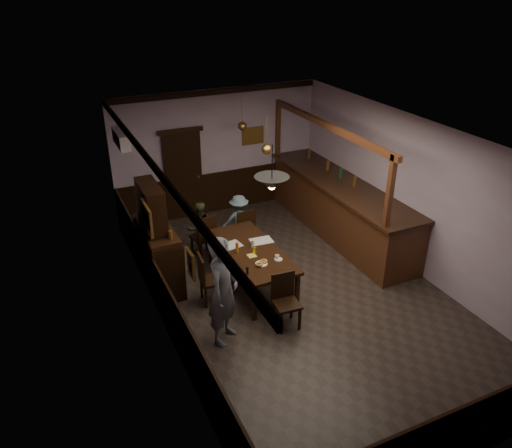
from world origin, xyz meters
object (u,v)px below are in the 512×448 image
chair_far_left (205,235)px  person_seated_left (200,228)px  sideboard (157,245)px  pendant_brass_mid (267,149)px  person_standing (224,291)px  pendant_brass_far (242,126)px  chair_near (285,298)px  bar_counter (340,207)px  person_seated_right (239,220)px  soda_can (255,250)px  chair_far_right (244,227)px  coffee_cup (277,257)px  pendant_iron (272,183)px  dining_table (251,253)px  chair_side (208,277)px

chair_far_left → person_seated_left: (-0.02, 0.28, 0.03)m
person_seated_left → sideboard: size_ratio=0.57×
chair_far_left → pendant_brass_mid: bearing=152.4°
pendant_brass_mid → person_standing: bearing=-129.1°
sideboard → pendant_brass_far: pendant_brass_far is taller
chair_near → pendant_brass_mid: 2.97m
person_standing → bar_counter: bar_counter is taller
sideboard → person_seated_right: bearing=21.8°
soda_can → pendant_brass_mid: size_ratio=0.15×
chair_far_right → person_standing: 2.96m
coffee_cup → pendant_brass_far: size_ratio=0.10×
person_standing → pendant_brass_mid: 3.15m
person_seated_left → pendant_iron: pendant_iron is taller
chair_near → bar_counter: bearing=46.6°
chair_near → person_seated_right: size_ratio=0.83×
dining_table → chair_far_right: (0.43, 1.28, -0.17)m
chair_far_right → bar_counter: bar_counter is taller
sideboard → pendant_brass_mid: size_ratio=2.50×
chair_far_right → chair_side: chair_side is taller
soda_can → pendant_iron: bearing=-90.0°
chair_side → pendant_brass_far: 3.81m
chair_far_left → chair_far_right: chair_far_left is taller
chair_far_right → soda_can: chair_far_right is taller
coffee_cup → sideboard: (-1.84, 1.27, 0.01)m
person_seated_right → sideboard: bearing=34.1°
chair_near → bar_counter: 3.55m
chair_side → person_seated_right: (1.35, 1.76, 0.04)m
chair_far_right → sideboard: sideboard is taller
bar_counter → pendant_brass_mid: pendant_brass_mid is taller
chair_far_left → pendant_brass_far: size_ratio=1.23×
coffee_cup → pendant_brass_mid: (0.47, 1.44, 1.50)m
chair_near → pendant_brass_mid: pendant_brass_mid is taller
person_seated_left → person_seated_right: bearing=-179.6°
chair_far_right → sideboard: (-1.98, -0.51, 0.29)m
dining_table → chair_side: bearing=-167.4°
coffee_cup → pendant_brass_mid: 2.13m
dining_table → bar_counter: bearing=22.0°
coffee_cup → person_standing: bearing=-150.9°
dining_table → pendant_iron: bearing=-89.0°
chair_far_left → chair_far_right: (0.88, 0.02, -0.03)m
pendant_iron → pendant_brass_far: size_ratio=0.91×
pendant_iron → pendant_brass_mid: same height
pendant_iron → sideboard: bearing=134.9°
dining_table → pendant_iron: size_ratio=3.02×
chair_far_left → pendant_brass_mid: pendant_brass_mid is taller
soda_can → pendant_brass_far: 3.25m
chair_far_right → chair_near: 2.63m
chair_near → chair_far_left: bearing=104.8°
chair_near → person_seated_right: (0.39, 2.88, 0.05)m
chair_far_left → person_seated_left: size_ratio=0.87×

